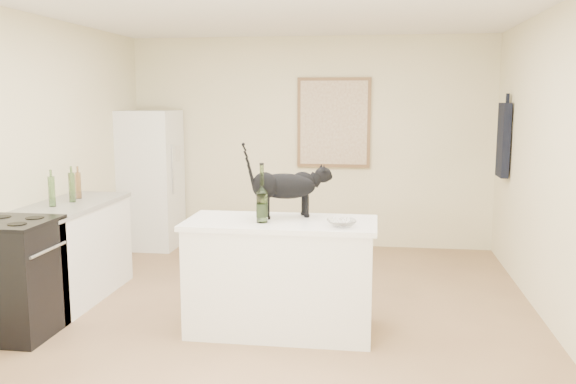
{
  "coord_description": "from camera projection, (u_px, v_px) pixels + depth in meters",
  "views": [
    {
      "loc": [
        0.84,
        -4.85,
        1.85
      ],
      "look_at": [
        0.15,
        -0.15,
        1.12
      ],
      "focal_mm": 38.15,
      "sensor_mm": 36.0,
      "label": 1
    }
  ],
  "objects": [
    {
      "name": "stove",
      "position": [
        13.0,
        280.0,
        4.76
      ],
      "size": [
        0.6,
        0.6,
        0.9
      ],
      "primitive_type": "cube",
      "color": "black",
      "rests_on": "floor"
    },
    {
      "name": "ceiling",
      "position": [
        272.0,
        0.0,
        4.74
      ],
      "size": [
        5.5,
        5.5,
        0.0
      ],
      "primitive_type": "plane",
      "rotation": [
        3.14,
        0.0,
        0.0
      ],
      "color": "white",
      "rests_on": "ground"
    },
    {
      "name": "wine_bottle",
      "position": [
        262.0,
        196.0,
        4.69
      ],
      "size": [
        0.1,
        0.1,
        0.41
      ],
      "primitive_type": "cylinder",
      "rotation": [
        0.0,
        0.0,
        0.11
      ],
      "color": "#325321",
      "rests_on": "island_top"
    },
    {
      "name": "black_cat",
      "position": [
        285.0,
        189.0,
        4.89
      ],
      "size": [
        0.67,
        0.43,
        0.45
      ],
      "primitive_type": null,
      "rotation": [
        0.0,
        0.0,
        0.39
      ],
      "color": "black",
      "rests_on": "island_top"
    },
    {
      "name": "island_top",
      "position": [
        281.0,
        223.0,
        4.8
      ],
      "size": [
        1.5,
        0.7,
        0.04
      ],
      "primitive_type": "cube",
      "color": "white",
      "rests_on": "island_base"
    },
    {
      "name": "artwork_canvas",
      "position": [
        334.0,
        123.0,
        7.5
      ],
      "size": [
        0.82,
        0.0,
        1.02
      ],
      "primitive_type": "cube",
      "color": "beige",
      "rests_on": "wall_back"
    },
    {
      "name": "fridge",
      "position": [
        150.0,
        179.0,
        7.59
      ],
      "size": [
        0.68,
        0.68,
        1.7
      ],
      "primitive_type": "cube",
      "color": "white",
      "rests_on": "floor"
    },
    {
      "name": "left_cabinets",
      "position": [
        70.0,
        253.0,
        5.65
      ],
      "size": [
        0.6,
        1.4,
        0.86
      ],
      "primitive_type": "cube",
      "color": "white",
      "rests_on": "floor"
    },
    {
      "name": "wall_right",
      "position": [
        565.0,
        172.0,
        4.62
      ],
      "size": [
        0.0,
        5.5,
        5.5
      ],
      "primitive_type": "plane",
      "rotation": [
        1.57,
        0.0,
        -1.57
      ],
      "color": "beige",
      "rests_on": "ground"
    },
    {
      "name": "wall_front",
      "position": [
        146.0,
        249.0,
        2.25
      ],
      "size": [
        4.5,
        0.0,
        4.5
      ],
      "primitive_type": "plane",
      "rotation": [
        -1.57,
        0.0,
        0.0
      ],
      "color": "beige",
      "rests_on": "ground"
    },
    {
      "name": "floor",
      "position": [
        273.0,
        320.0,
        5.14
      ],
      "size": [
        5.5,
        5.5,
        0.0
      ],
      "primitive_type": "plane",
      "color": "#997651",
      "rests_on": "ground"
    },
    {
      "name": "fridge_paper",
      "position": [
        177.0,
        153.0,
        7.51
      ],
      "size": [
        0.05,
        0.14,
        0.19
      ],
      "primitive_type": "cube",
      "rotation": [
        0.0,
        0.0,
        -0.32
      ],
      "color": "beige",
      "rests_on": "fridge"
    },
    {
      "name": "glass_bowl",
      "position": [
        341.0,
        223.0,
        4.56
      ],
      "size": [
        0.27,
        0.27,
        0.05
      ],
      "primitive_type": "imported",
      "rotation": [
        0.0,
        0.0,
        0.26
      ],
      "color": "silver",
      "rests_on": "island_top"
    },
    {
      "name": "wall_left",
      "position": [
        15.0,
        163.0,
        5.26
      ],
      "size": [
        0.0,
        5.5,
        5.5
      ],
      "primitive_type": "plane",
      "rotation": [
        1.57,
        0.0,
        1.57
      ],
      "color": "beige",
      "rests_on": "ground"
    },
    {
      "name": "wall_back",
      "position": [
        310.0,
        143.0,
        7.63
      ],
      "size": [
        4.5,
        0.0,
        4.5
      ],
      "primitive_type": "plane",
      "rotation": [
        1.57,
        0.0,
        0.0
      ],
      "color": "beige",
      "rests_on": "ground"
    },
    {
      "name": "island_base",
      "position": [
        281.0,
        278.0,
        4.86
      ],
      "size": [
        1.44,
        0.67,
        0.86
      ],
      "primitive_type": "cube",
      "color": "white",
      "rests_on": "floor"
    },
    {
      "name": "artwork_frame",
      "position": [
        334.0,
        123.0,
        7.52
      ],
      "size": [
        0.9,
        0.03,
        1.1
      ],
      "primitive_type": "cube",
      "color": "brown",
      "rests_on": "wall_back"
    },
    {
      "name": "counter_bottle_cluster",
      "position": [
        67.0,
        188.0,
        5.6
      ],
      "size": [
        0.12,
        0.5,
        0.27
      ],
      "color": "brown",
      "rests_on": "left_countertop"
    },
    {
      "name": "hanging_garment",
      "position": [
        504.0,
        140.0,
        6.62
      ],
      "size": [
        0.08,
        0.34,
        0.8
      ],
      "primitive_type": "cube",
      "color": "black",
      "rests_on": "wall_right"
    },
    {
      "name": "left_countertop",
      "position": [
        68.0,
        206.0,
        5.58
      ],
      "size": [
        0.62,
        1.44,
        0.04
      ],
      "primitive_type": "cube",
      "color": "gray",
      "rests_on": "left_cabinets"
    }
  ]
}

